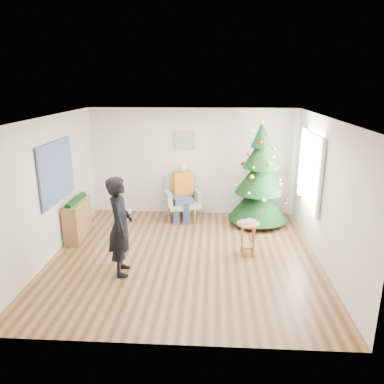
# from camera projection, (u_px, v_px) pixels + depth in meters

# --- Properties ---
(floor) EXTENTS (5.00, 5.00, 0.00)m
(floor) POSITION_uv_depth(u_px,v_px,m) (185.00, 256.00, 7.12)
(floor) COLOR brown
(floor) RESTS_ON ground
(ceiling) EXTENTS (5.00, 5.00, 0.00)m
(ceiling) POSITION_uv_depth(u_px,v_px,m) (184.00, 118.00, 6.38)
(ceiling) COLOR white
(ceiling) RESTS_ON wall_back
(wall_back) EXTENTS (5.00, 0.00, 5.00)m
(wall_back) POSITION_uv_depth(u_px,v_px,m) (193.00, 162.00, 9.15)
(wall_back) COLOR silver
(wall_back) RESTS_ON floor
(wall_front) EXTENTS (5.00, 0.00, 5.00)m
(wall_front) POSITION_uv_depth(u_px,v_px,m) (168.00, 251.00, 4.36)
(wall_front) COLOR silver
(wall_front) RESTS_ON floor
(wall_left) EXTENTS (0.00, 5.00, 5.00)m
(wall_left) POSITION_uv_depth(u_px,v_px,m) (50.00, 188.00, 6.90)
(wall_left) COLOR silver
(wall_left) RESTS_ON floor
(wall_right) EXTENTS (0.00, 5.00, 5.00)m
(wall_right) POSITION_uv_depth(u_px,v_px,m) (325.00, 193.00, 6.61)
(wall_right) COLOR silver
(wall_right) RESTS_ON floor
(window_panel) EXTENTS (0.04, 1.30, 1.40)m
(window_panel) POSITION_uv_depth(u_px,v_px,m) (311.00, 169.00, 7.51)
(window_panel) COLOR white
(window_panel) RESTS_ON wall_right
(curtains) EXTENTS (0.05, 1.75, 1.50)m
(curtains) POSITION_uv_depth(u_px,v_px,m) (309.00, 169.00, 7.51)
(curtains) COLOR white
(curtains) RESTS_ON wall_right
(christmas_tree) EXTENTS (1.36, 1.36, 2.45)m
(christmas_tree) POSITION_uv_depth(u_px,v_px,m) (259.00, 178.00, 8.45)
(christmas_tree) COLOR #3F2816
(christmas_tree) RESTS_ON floor
(stool) EXTENTS (0.43, 0.43, 0.65)m
(stool) POSITION_uv_depth(u_px,v_px,m) (248.00, 238.00, 7.12)
(stool) COLOR brown
(stool) RESTS_ON floor
(laptop) EXTENTS (0.41, 0.41, 0.03)m
(laptop) POSITION_uv_depth(u_px,v_px,m) (248.00, 222.00, 7.02)
(laptop) COLOR silver
(laptop) RESTS_ON stool
(armchair) EXTENTS (0.97, 0.95, 1.03)m
(armchair) POSITION_uv_depth(u_px,v_px,m) (182.00, 203.00, 9.00)
(armchair) COLOR gray
(armchair) RESTS_ON floor
(seated_person) EXTENTS (0.56, 0.72, 1.35)m
(seated_person) POSITION_uv_depth(u_px,v_px,m) (182.00, 191.00, 8.86)
(seated_person) COLOR navy
(seated_person) RESTS_ON armchair
(standing_man) EXTENTS (0.52, 0.69, 1.72)m
(standing_man) POSITION_uv_depth(u_px,v_px,m) (120.00, 226.00, 6.27)
(standing_man) COLOR black
(standing_man) RESTS_ON floor
(game_controller) EXTENTS (0.06, 0.13, 0.04)m
(game_controller) POSITION_uv_depth(u_px,v_px,m) (130.00, 211.00, 6.15)
(game_controller) COLOR white
(game_controller) RESTS_ON standing_man
(console) EXTENTS (0.34, 1.01, 0.80)m
(console) POSITION_uv_depth(u_px,v_px,m) (78.00, 220.00, 7.88)
(console) COLOR brown
(console) RESTS_ON floor
(garland) EXTENTS (0.14, 0.90, 0.14)m
(garland) POSITION_uv_depth(u_px,v_px,m) (76.00, 201.00, 7.76)
(garland) COLOR black
(garland) RESTS_ON console
(tapestry) EXTENTS (0.03, 1.50, 1.15)m
(tapestry) POSITION_uv_depth(u_px,v_px,m) (57.00, 172.00, 7.11)
(tapestry) COLOR black
(tapestry) RESTS_ON wall_left
(framed_picture) EXTENTS (0.52, 0.05, 0.42)m
(framed_picture) POSITION_uv_depth(u_px,v_px,m) (184.00, 140.00, 8.97)
(framed_picture) COLOR tan
(framed_picture) RESTS_ON wall_back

